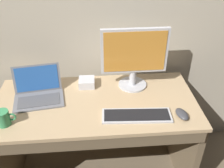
{
  "coord_description": "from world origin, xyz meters",
  "views": [
    {
      "loc": [
        -0.01,
        -1.43,
        1.86
      ],
      "look_at": [
        0.11,
        0.0,
        0.9
      ],
      "focal_mm": 41.4,
      "sensor_mm": 36.0,
      "label": 1
    }
  ],
  "objects": [
    {
      "name": "desk",
      "position": [
        0.0,
        -0.01,
        0.51
      ],
      "size": [
        1.41,
        0.67,
        0.76
      ],
      "color": "tan",
      "rests_on": "ground"
    },
    {
      "name": "computer_mouse",
      "position": [
        0.55,
        -0.2,
        0.78
      ],
      "size": [
        0.09,
        0.13,
        0.04
      ],
      "primitive_type": "ellipsoid",
      "rotation": [
        0.0,
        0.0,
        0.22
      ],
      "color": "#38383D",
      "rests_on": "desk"
    },
    {
      "name": "coffee_mug",
      "position": [
        -0.57,
        -0.18,
        0.81
      ],
      "size": [
        0.12,
        0.08,
        0.1
      ],
      "color": "#388E56",
      "rests_on": "desk"
    },
    {
      "name": "external_drive_box",
      "position": [
        -0.06,
        0.2,
        0.79
      ],
      "size": [
        0.12,
        0.12,
        0.06
      ],
      "primitive_type": "cube",
      "rotation": [
        0.0,
        0.0,
        -0.02
      ],
      "color": "silver",
      "rests_on": "desk"
    },
    {
      "name": "laptop_space_gray",
      "position": [
        -0.4,
        0.08,
        0.8
      ],
      "size": [
        0.37,
        0.31,
        0.2
      ],
      "color": "slate",
      "rests_on": "desk"
    },
    {
      "name": "wired_keyboard",
      "position": [
        0.26,
        -0.18,
        0.77
      ],
      "size": [
        0.45,
        0.17,
        0.02
      ],
      "color": "#BCBCC1",
      "rests_on": "desk"
    },
    {
      "name": "external_monitor",
      "position": [
        0.29,
        0.17,
        1.01
      ],
      "size": [
        0.47,
        0.21,
        0.46
      ],
      "color": "#B7B7BC",
      "rests_on": "desk"
    }
  ]
}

